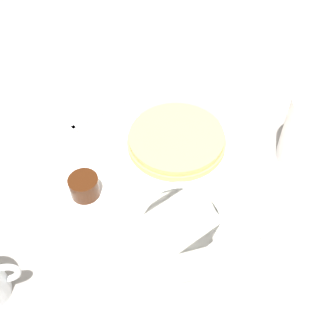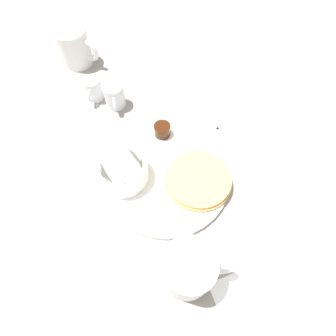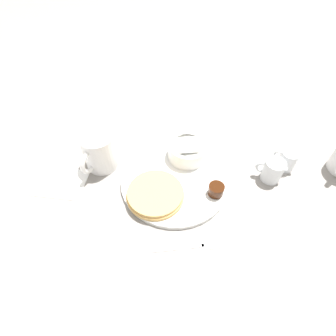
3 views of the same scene
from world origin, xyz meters
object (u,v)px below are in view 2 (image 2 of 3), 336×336
bowl (123,171)px  fork (222,133)px  coffee_mug (188,270)px  plate (165,175)px  creamer_pitcher_near (114,96)px  creamer_pitcher_far (94,89)px  second_mug (75,48)px

bowl → fork: bearing=-71.5°
fork → coffee_mug: bearing=152.2°
plate → fork: 0.18m
creamer_pitcher_near → creamer_pitcher_far: size_ratio=1.18×
plate → coffee_mug: size_ratio=2.28×
fork → bowl: bearing=108.5°
coffee_mug → fork: coffee_mug is taller
creamer_pitcher_near → fork: creamer_pitcher_near is taller
plate → bowl: (0.01, 0.09, 0.03)m
bowl → creamer_pitcher_far: (0.26, 0.05, -0.01)m
plate → coffee_mug: bearing=-179.9°
bowl → second_mug: (0.41, 0.09, 0.01)m
creamer_pitcher_near → second_mug: size_ratio=0.69×
creamer_pitcher_near → second_mug: second_mug is taller
second_mug → creamer_pitcher_near: bearing=-154.4°
fork → second_mug: 0.47m
coffee_mug → second_mug: size_ratio=1.11×
coffee_mug → second_mug: bearing=15.8°
plate → fork: (0.09, -0.16, -0.00)m
creamer_pitcher_near → fork: bearing=-120.3°
coffee_mug → second_mug: (0.63, 0.18, -0.00)m
plate → bowl: bearing=83.2°
plate → creamer_pitcher_near: bearing=20.2°
coffee_mug → creamer_pitcher_near: coffee_mug is taller
second_mug → creamer_pitcher_far: bearing=-165.4°
bowl → creamer_pitcher_far: 0.27m
creamer_pitcher_far → second_mug: (0.15, 0.04, 0.02)m
bowl → creamer_pitcher_far: size_ratio=1.66×
creamer_pitcher_near → fork: 0.28m
plate → creamer_pitcher_far: creamer_pitcher_far is taller
plate → creamer_pitcher_far: (0.27, 0.14, 0.02)m
plate → second_mug: 0.46m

